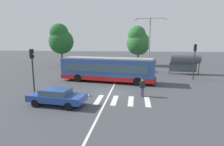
{
  "coord_description": "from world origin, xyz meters",
  "views": [
    {
      "loc": [
        2.32,
        -17.47,
        5.0
      ],
      "look_at": [
        -0.48,
        3.92,
        1.3
      ],
      "focal_mm": 29.12,
      "sensor_mm": 36.0,
      "label": 1
    }
  ],
  "objects_px": {
    "traffic_light_far_corner": "(195,56)",
    "background_tree_left": "(61,39)",
    "parked_car_white": "(111,66)",
    "parked_car_blue": "(82,65)",
    "parked_car_charcoal": "(127,66)",
    "traffic_light_near_corner": "(32,64)",
    "pedestrian_crossing_street": "(142,86)",
    "parked_car_red": "(142,67)",
    "twin_arm_street_lamp": "(150,39)",
    "foreground_sedan": "(57,96)",
    "parked_car_champagne": "(97,65)",
    "background_tree_right": "(138,41)",
    "city_transit_bus": "(107,69)",
    "bus_stop_shelter": "(185,59)"
  },
  "relations": [
    {
      "from": "parked_car_charcoal",
      "to": "traffic_light_near_corner",
      "type": "xyz_separation_m",
      "value": [
        -8.5,
        -15.02,
        2.15
      ]
    },
    {
      "from": "bus_stop_shelter",
      "to": "parked_car_champagne",
      "type": "bearing_deg",
      "value": 169.16
    },
    {
      "from": "parked_car_blue",
      "to": "traffic_light_near_corner",
      "type": "xyz_separation_m",
      "value": [
        -0.37,
        -15.45,
        2.15
      ]
    },
    {
      "from": "parked_car_blue",
      "to": "parked_car_red",
      "type": "relative_size",
      "value": 1.03
    },
    {
      "from": "parked_car_blue",
      "to": "bus_stop_shelter",
      "type": "height_order",
      "value": "bus_stop_shelter"
    },
    {
      "from": "parked_car_red",
      "to": "traffic_light_far_corner",
      "type": "height_order",
      "value": "traffic_light_far_corner"
    },
    {
      "from": "traffic_light_far_corner",
      "to": "background_tree_left",
      "type": "relative_size",
      "value": 0.54
    },
    {
      "from": "city_transit_bus",
      "to": "background_tree_right",
      "type": "relative_size",
      "value": 1.46
    },
    {
      "from": "foreground_sedan",
      "to": "parked_car_charcoal",
      "type": "height_order",
      "value": "same"
    },
    {
      "from": "parked_car_blue",
      "to": "bus_stop_shelter",
      "type": "distance_m",
      "value": 17.46
    },
    {
      "from": "pedestrian_crossing_street",
      "to": "background_tree_right",
      "type": "relative_size",
      "value": 0.21
    },
    {
      "from": "background_tree_left",
      "to": "traffic_light_near_corner",
      "type": "bearing_deg",
      "value": -74.81
    },
    {
      "from": "parked_car_charcoal",
      "to": "twin_arm_street_lamp",
      "type": "distance_m",
      "value": 6.14
    },
    {
      "from": "parked_car_red",
      "to": "twin_arm_street_lamp",
      "type": "relative_size",
      "value": 0.51
    },
    {
      "from": "parked_car_blue",
      "to": "twin_arm_street_lamp",
      "type": "height_order",
      "value": "twin_arm_street_lamp"
    },
    {
      "from": "foreground_sedan",
      "to": "background_tree_right",
      "type": "height_order",
      "value": "background_tree_right"
    },
    {
      "from": "background_tree_left",
      "to": "background_tree_right",
      "type": "relative_size",
      "value": 1.04
    },
    {
      "from": "parked_car_red",
      "to": "twin_arm_street_lamp",
      "type": "bearing_deg",
      "value": -51.96
    },
    {
      "from": "parked_car_champagne",
      "to": "background_tree_right",
      "type": "xyz_separation_m",
      "value": [
        7.42,
        6.91,
        4.47
      ]
    },
    {
      "from": "parked_car_champagne",
      "to": "twin_arm_street_lamp",
      "type": "bearing_deg",
      "value": -12.55
    },
    {
      "from": "parked_car_red",
      "to": "background_tree_right",
      "type": "height_order",
      "value": "background_tree_right"
    },
    {
      "from": "parked_car_charcoal",
      "to": "traffic_light_near_corner",
      "type": "relative_size",
      "value": 1.04
    },
    {
      "from": "pedestrian_crossing_street",
      "to": "background_tree_right",
      "type": "xyz_separation_m",
      "value": [
        -0.3,
        22.56,
        4.26
      ]
    },
    {
      "from": "parked_car_white",
      "to": "pedestrian_crossing_street",
      "type": "bearing_deg",
      "value": -72.22
    },
    {
      "from": "parked_car_champagne",
      "to": "traffic_light_far_corner",
      "type": "distance_m",
      "value": 16.49
    },
    {
      "from": "parked_car_blue",
      "to": "background_tree_left",
      "type": "relative_size",
      "value": 0.53
    },
    {
      "from": "parked_car_champagne",
      "to": "traffic_light_near_corner",
      "type": "distance_m",
      "value": 16.09
    },
    {
      "from": "parked_car_white",
      "to": "parked_car_blue",
      "type": "bearing_deg",
      "value": -176.97
    },
    {
      "from": "traffic_light_near_corner",
      "to": "traffic_light_far_corner",
      "type": "xyz_separation_m",
      "value": [
        17.69,
        8.66,
        0.24
      ]
    },
    {
      "from": "parked_car_white",
      "to": "parked_car_charcoal",
      "type": "bearing_deg",
      "value": -13.94
    },
    {
      "from": "pedestrian_crossing_street",
      "to": "traffic_light_far_corner",
      "type": "relative_size",
      "value": 0.37
    },
    {
      "from": "bus_stop_shelter",
      "to": "parked_car_charcoal",
      "type": "bearing_deg",
      "value": 166.7
    },
    {
      "from": "foreground_sedan",
      "to": "parked_car_champagne",
      "type": "distance_m",
      "value": 18.96
    },
    {
      "from": "pedestrian_crossing_street",
      "to": "parked_car_red",
      "type": "height_order",
      "value": "pedestrian_crossing_street"
    },
    {
      "from": "city_transit_bus",
      "to": "bus_stop_shelter",
      "type": "height_order",
      "value": "bus_stop_shelter"
    },
    {
      "from": "bus_stop_shelter",
      "to": "twin_arm_street_lamp",
      "type": "distance_m",
      "value": 6.26
    },
    {
      "from": "parked_car_charcoal",
      "to": "background_tree_left",
      "type": "xyz_separation_m",
      "value": [
        -13.82,
        4.56,
        4.79
      ]
    },
    {
      "from": "traffic_light_near_corner",
      "to": "background_tree_right",
      "type": "height_order",
      "value": "background_tree_right"
    },
    {
      "from": "city_transit_bus",
      "to": "background_tree_right",
      "type": "height_order",
      "value": "background_tree_right"
    },
    {
      "from": "traffic_light_far_corner",
      "to": "background_tree_left",
      "type": "height_order",
      "value": "background_tree_left"
    },
    {
      "from": "background_tree_right",
      "to": "twin_arm_street_lamp",
      "type": "bearing_deg",
      "value": -78.74
    },
    {
      "from": "pedestrian_crossing_street",
      "to": "traffic_light_far_corner",
      "type": "distance_m",
      "value": 11.35
    },
    {
      "from": "traffic_light_near_corner",
      "to": "bus_stop_shelter",
      "type": "bearing_deg",
      "value": 36.26
    },
    {
      "from": "city_transit_bus",
      "to": "parked_car_charcoal",
      "type": "distance_m",
      "value": 9.39
    },
    {
      "from": "foreground_sedan",
      "to": "bus_stop_shelter",
      "type": "height_order",
      "value": "bus_stop_shelter"
    },
    {
      "from": "foreground_sedan",
      "to": "parked_car_charcoal",
      "type": "bearing_deg",
      "value": 75.71
    },
    {
      "from": "traffic_light_near_corner",
      "to": "bus_stop_shelter",
      "type": "height_order",
      "value": "traffic_light_near_corner"
    },
    {
      "from": "parked_car_champagne",
      "to": "parked_car_red",
      "type": "relative_size",
      "value": 1.03
    },
    {
      "from": "parked_car_champagne",
      "to": "parked_car_red",
      "type": "bearing_deg",
      "value": -4.56
    },
    {
      "from": "pedestrian_crossing_street",
      "to": "parked_car_white",
      "type": "xyz_separation_m",
      "value": [
        -5.04,
        15.71,
        -0.2
      ]
    }
  ]
}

